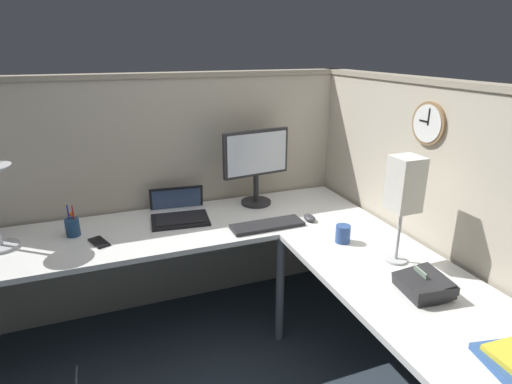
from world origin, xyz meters
TOP-DOWN VIEW (x-y plane):
  - ground_plane at (0.00, 0.00)m, footprint 6.80×6.80m
  - cubicle_wall_back at (-0.36, 0.87)m, footprint 2.57×0.12m
  - cubicle_wall_right at (0.87, -0.27)m, footprint 0.12×2.37m
  - desk at (-0.15, -0.05)m, footprint 2.35×2.15m
  - monitor at (0.19, 0.64)m, footprint 0.46×0.20m
  - laptop at (-0.34, 0.62)m, footprint 0.38×0.41m
  - keyboard at (0.11, 0.26)m, footprint 0.43×0.15m
  - computer_mouse at (0.39, 0.26)m, footprint 0.06×0.10m
  - pen_cup at (-0.94, 0.54)m, footprint 0.08×0.08m
  - cell_phone at (-0.81, 0.39)m, footprint 0.12×0.16m
  - office_phone at (0.48, -0.62)m, footprint 0.22×0.23m
  - desk_lamp_paper at (0.56, -0.34)m, footprint 0.13×0.13m
  - coffee_mug at (0.42, -0.07)m, footprint 0.08×0.08m
  - wall_clock at (0.82, -0.16)m, footprint 0.04×0.22m

SIDE VIEW (x-z plane):
  - ground_plane at x=0.00m, z-range 0.00..0.00m
  - desk at x=-0.15m, z-range 0.27..1.00m
  - cell_phone at x=-0.81m, z-range 0.73..0.74m
  - keyboard at x=0.11m, z-range 0.73..0.75m
  - computer_mouse at x=0.39m, z-range 0.73..0.76m
  - laptop at x=-0.34m, z-range 0.65..0.86m
  - office_phone at x=0.48m, z-range 0.71..0.82m
  - coffee_mug at x=0.42m, z-range 0.73..0.83m
  - pen_cup at x=-0.94m, z-range 0.69..0.87m
  - cubicle_wall_back at x=-0.36m, z-range 0.00..1.58m
  - cubicle_wall_right at x=0.87m, z-range 0.00..1.58m
  - monitor at x=0.19m, z-range 0.77..1.27m
  - desk_lamp_paper at x=0.56m, z-range 0.85..1.38m
  - wall_clock at x=0.82m, z-range 1.25..1.47m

